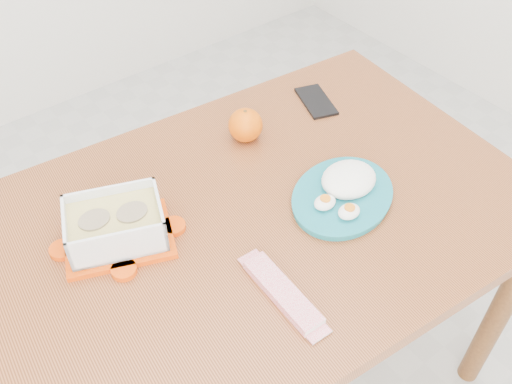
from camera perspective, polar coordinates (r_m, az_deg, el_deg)
ground at (r=1.90m, az=1.71°, el=-16.99°), size 3.50×3.50×0.00m
dining_table at (r=1.34m, az=0.00°, el=-4.68°), size 1.32×0.94×0.75m
food_container at (r=1.22m, az=-13.86°, el=-3.25°), size 0.27×0.24×0.09m
orange_fruit at (r=1.43m, az=-1.06°, el=6.71°), size 0.09×0.09×0.09m
rice_plate at (r=1.30m, az=8.87°, el=0.31°), size 0.34×0.34×0.07m
candy_bar at (r=1.12m, az=2.66°, el=-9.98°), size 0.06×0.20×0.02m
smartphone at (r=1.59m, az=6.03°, el=9.01°), size 0.12×0.16×0.01m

